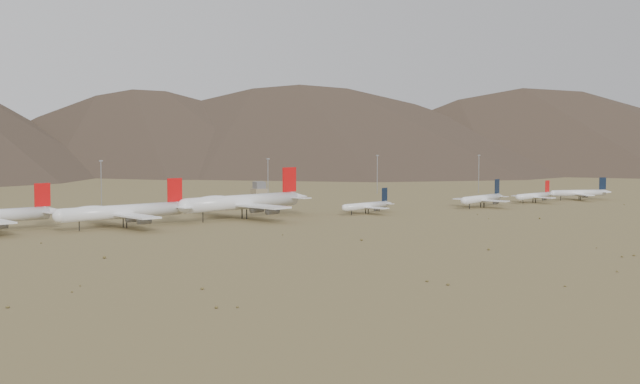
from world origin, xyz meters
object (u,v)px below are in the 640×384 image
widebody_east (243,202)px  widebody_centre (123,211)px  narrowbody_a (367,206)px  narrowbody_b (483,199)px  control_tower (259,193)px

widebody_east → widebody_centre: bearing=174.7°
widebody_east → narrowbody_a: 65.66m
narrowbody_a → narrowbody_b: narrowbody_b is taller
widebody_centre → widebody_east: (61.01, 10.19, 1.07)m
widebody_east → narrowbody_b: 139.98m
widebody_centre → narrowbody_b: size_ratio=1.59×
widebody_east → control_tower: size_ratio=6.45×
narrowbody_a → narrowbody_b: size_ratio=0.86×
widebody_east → narrowbody_b: widebody_east is taller
widebody_centre → control_tower: bearing=28.9°
narrowbody_b → control_tower: (-89.20, 93.25, 0.54)m
narrowbody_b → narrowbody_a: bearing=159.5°
control_tower → widebody_centre: bearing=-139.3°
narrowbody_b → control_tower: 129.04m
widebody_centre → narrowbody_a: 126.17m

